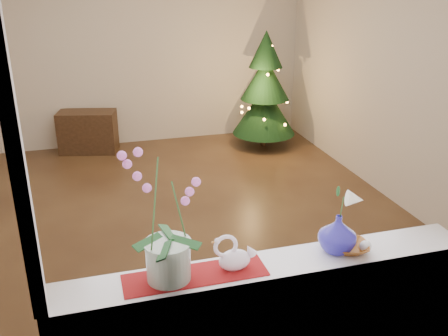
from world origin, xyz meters
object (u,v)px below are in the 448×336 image
Objects in this scene: blue_vase at (338,231)px; xmas_tree at (265,90)px; side_table at (88,132)px; paperweight at (365,246)px; swan at (235,253)px; amber_dish at (350,248)px; orchid_pot at (166,217)px.

xmas_tree is (1.17, 4.20, -0.25)m from blue_vase.
side_table is (-1.18, 4.60, -0.76)m from blue_vase.
paperweight is 0.08× the size of side_table.
paperweight reaches higher than side_table.
blue_vase is at bearing 162.87° from paperweight.
swan is 1.33× the size of amber_dish.
orchid_pot is 0.41m from swan.
paperweight is 4.37m from xmas_tree.
paperweight is 0.08m from amber_dish.
blue_vase is (0.56, 0.01, 0.03)m from swan.
amber_dish is 0.22× the size of side_table.
blue_vase is 0.18m from paperweight.
side_table is (-1.25, 4.62, -0.66)m from amber_dish.
blue_vase is at bearing 164.47° from amber_dish.
amber_dish is at bearing -15.53° from blue_vase.
paperweight is at bearing -103.58° from xmas_tree.
swan is (0.33, -0.00, -0.24)m from orchid_pot.
xmas_tree is at bearing 4.18° from side_table.
blue_vase is 0.12m from amber_dish.
paperweight is at bearing -60.08° from side_table.
paperweight is 4.88m from side_table.
blue_vase is (0.89, 0.01, -0.22)m from orchid_pot.
swan is 0.56m from blue_vase.
paperweight is (1.03, -0.04, -0.30)m from orchid_pot.
orchid_pot is at bearing -116.08° from xmas_tree.
paperweight reaches higher than amber_dish.
orchid_pot is 1.08m from paperweight.
paperweight is (0.15, -0.04, -0.09)m from blue_vase.
xmas_tree reaches higher than swan.
paperweight is at bearing 21.58° from swan.
swan is at bearing 177.33° from paperweight.
swan is at bearing -178.81° from blue_vase.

